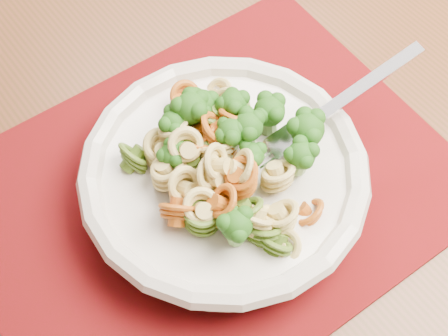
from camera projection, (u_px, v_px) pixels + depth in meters
name	position (u px, v px, depth m)	size (l,w,h in m)	color
dining_table	(145.00, 167.00, 0.70)	(1.40, 1.06, 0.78)	#582B18
placemat	(211.00, 189.00, 0.54)	(0.40, 0.31, 0.00)	#63040F
pasta_bowl	(224.00, 175.00, 0.51)	(0.24, 0.24, 0.05)	beige
pasta_broccoli_heap	(224.00, 164.00, 0.50)	(0.20, 0.20, 0.06)	#DABB6B
fork	(283.00, 141.00, 0.51)	(0.19, 0.02, 0.01)	silver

